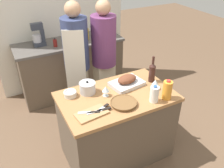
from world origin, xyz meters
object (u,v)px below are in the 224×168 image
at_px(knife_chef, 100,110).
at_px(knife_bread, 90,112).
at_px(juice_jug, 167,90).
at_px(roasting_pan, 127,82).
at_px(milk_jug, 154,94).
at_px(person_cook_aproned, 77,59).
at_px(wicker_basket, 124,103).
at_px(condiment_bottle_short, 87,34).
at_px(stand_mixer, 38,36).
at_px(condiment_bottle_tall, 55,43).
at_px(stock_pot, 88,88).
at_px(wine_glass_left, 106,89).
at_px(person_cook_guest, 104,56).
at_px(wine_bottle_green, 152,72).
at_px(cutting_board, 92,114).
at_px(mixing_bowl, 70,93).
at_px(knife_paring, 103,108).
at_px(wine_glass_right, 155,82).

xyz_separation_m(knife_chef, knife_bread, (-0.10, 0.02, 0.00)).
bearing_deg(juice_jug, roasting_pan, 120.21).
distance_m(roasting_pan, knife_chef, 0.57).
xyz_separation_m(milk_jug, person_cook_aproned, (-0.42, 1.16, -0.01)).
relative_size(wicker_basket, knife_chef, 1.10).
relative_size(knife_bread, condiment_bottle_short, 1.05).
xyz_separation_m(stand_mixer, condiment_bottle_tall, (0.20, -0.16, -0.08)).
bearing_deg(stock_pot, wine_glass_left, -44.22).
distance_m(knife_bread, person_cook_aproned, 1.08).
height_order(condiment_bottle_short, person_cook_guest, person_cook_guest).
distance_m(milk_jug, wine_bottle_green, 0.41).
relative_size(knife_chef, condiment_bottle_tall, 1.90).
bearing_deg(milk_jug, person_cook_aproned, 109.86).
xyz_separation_m(stock_pot, person_cook_guest, (0.51, 0.65, 0.00)).
bearing_deg(stock_pot, cutting_board, -106.67).
height_order(condiment_bottle_tall, condiment_bottle_short, condiment_bottle_short).
bearing_deg(knife_bread, wine_bottle_green, 14.81).
distance_m(roasting_pan, juice_jug, 0.48).
height_order(mixing_bowl, condiment_bottle_short, condiment_bottle_short).
xyz_separation_m(wicker_basket, stand_mixer, (-0.42, 1.84, 0.17)).
relative_size(stock_pot, wine_glass_left, 1.53).
relative_size(knife_bread, person_cook_guest, 0.12).
height_order(roasting_pan, wine_glass_left, roasting_pan).
height_order(wine_glass_left, person_cook_aproned, person_cook_aproned).
relative_size(wine_glass_left, knife_paring, 0.70).
height_order(mixing_bowl, stand_mixer, stand_mixer).
bearing_deg(cutting_board, wine_glass_right, 6.43).
relative_size(person_cook_aproned, person_cook_guest, 1.01).
distance_m(cutting_board, knife_chef, 0.08).
bearing_deg(wicker_basket, milk_jug, -16.98).
xyz_separation_m(roasting_pan, person_cook_guest, (0.06, 0.72, 0.02)).
bearing_deg(milk_jug, condiment_bottle_short, 89.76).
height_order(stock_pot, juice_jug, juice_jug).
bearing_deg(stock_pot, roasting_pan, -8.35).
height_order(wine_glass_right, condiment_bottle_short, condiment_bottle_short).
bearing_deg(person_cook_aproned, wine_glass_right, -32.66).
xyz_separation_m(roasting_pan, mixing_bowl, (-0.65, 0.09, -0.01)).
distance_m(wine_glass_left, knife_bread, 0.35).
relative_size(wine_glass_left, person_cook_guest, 0.07).
xyz_separation_m(condiment_bottle_short, person_cook_guest, (-0.04, -0.72, -0.07)).
relative_size(mixing_bowl, knife_paring, 0.84).
relative_size(wicker_basket, wine_glass_left, 2.37).
relative_size(stock_pot, knife_bread, 0.88).
xyz_separation_m(roasting_pan, person_cook_aproned, (-0.33, 0.76, 0.03)).
bearing_deg(roasting_pan, person_cook_guest, 85.57).
bearing_deg(knife_chef, milk_jug, -8.85).
xyz_separation_m(cutting_board, knife_paring, (0.13, 0.02, 0.01)).
distance_m(milk_jug, person_cook_aproned, 1.23).
bearing_deg(cutting_board, knife_chef, -4.03).
relative_size(mixing_bowl, stand_mixer, 0.41).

